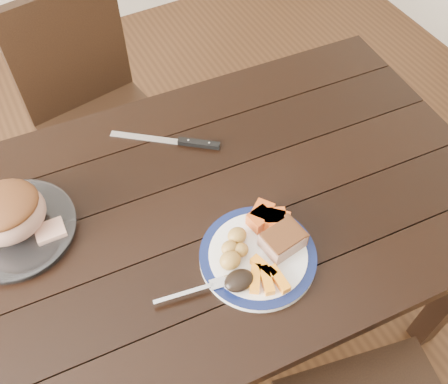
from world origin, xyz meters
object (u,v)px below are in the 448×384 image
dinner_plate (258,257)px  fork (198,290)px  dining_table (195,229)px  pork_slice (282,241)px  serving_platter (16,230)px  roast_joint (7,215)px  carving_knife (185,142)px  chair_far (94,106)px

dinner_plate → fork: 0.17m
dining_table → pork_slice: (0.14, -0.21, 0.13)m
serving_platter → roast_joint: roast_joint is taller
dining_table → carving_knife: carving_knife is taller
chair_far → pork_slice: bearing=92.9°
dining_table → carving_knife: (0.08, 0.22, 0.10)m
fork → roast_joint: 0.49m
chair_far → serving_platter: (-0.35, -0.59, 0.23)m
dinner_plate → roast_joint: roast_joint is taller
pork_slice → roast_joint: 0.66m
dining_table → dinner_plate: (0.08, -0.20, 0.10)m
dining_table → dinner_plate: dinner_plate is taller
chair_far → dinner_plate: (0.14, -0.94, 0.23)m
dinner_plate → serving_platter: size_ratio=0.96×
roast_joint → carving_knife: size_ratio=0.69×
chair_far → serving_platter: chair_far is taller
dining_table → dinner_plate: size_ratio=5.91×
pork_slice → fork: (-0.23, -0.01, -0.02)m
dining_table → pork_slice: bearing=-56.1°
dinner_plate → serving_platter: 0.60m
dining_table → pork_slice: pork_slice is taller
roast_joint → fork: bearing=-47.9°
chair_far → serving_platter: 0.73m
serving_platter → fork: bearing=-47.9°
pork_slice → dinner_plate: bearing=175.2°
fork → dining_table: bearing=76.7°
fork → carving_knife: fork is taller
pork_slice → roast_joint: roast_joint is taller
pork_slice → roast_joint: (-0.55, 0.35, 0.04)m
dining_table → roast_joint: size_ratio=8.95×
pork_slice → roast_joint: size_ratio=0.50×
carving_knife → dinner_plate: bearing=-53.1°
dinner_plate → fork: (-0.17, -0.02, 0.01)m
serving_platter → chair_far: bearing=59.1°
dining_table → dinner_plate: 0.24m
serving_platter → pork_slice: 0.66m
dining_table → serving_platter: serving_platter is taller
serving_platter → carving_knife: size_ratio=1.09×
dining_table → roast_joint: roast_joint is taller
dining_table → carving_knife: 0.25m
dinner_plate → pork_slice: size_ratio=3.02×
dinner_plate → carving_knife: (0.01, 0.42, -0.00)m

